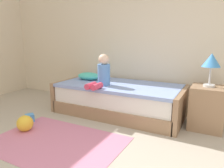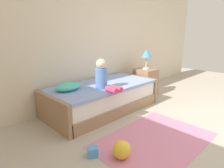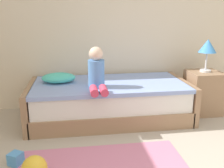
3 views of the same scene
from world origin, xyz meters
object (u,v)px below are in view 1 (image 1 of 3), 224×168
bed (119,99)px  toy_block (30,118)px  table_lamp (211,62)px  nightstand (207,108)px  pillow (89,76)px  toy_ball (25,123)px  child_figure (102,73)px

bed → toy_block: size_ratio=18.29×
bed → table_lamp: 1.52m
nightstand → pillow: size_ratio=1.36×
pillow → bed: bearing=-8.6°
pillow → toy_block: (-0.37, -1.08, -0.51)m
nightstand → toy_block: (-2.38, -0.98, -0.24)m
bed → table_lamp: size_ratio=4.69×
toy_ball → toy_block: 0.34m
bed → toy_ball: 1.49m
toy_block → nightstand: bearing=22.4°
child_figure → toy_ball: size_ratio=2.33×
child_figure → pillow: bearing=145.4°
table_lamp → nightstand: bearing=0.0°
nightstand → table_lamp: size_ratio=1.33×
pillow → toy_ball: (-0.16, -1.34, -0.46)m
nightstand → table_lamp: table_lamp is taller
bed → pillow: (-0.66, 0.10, 0.32)m
nightstand → toy_ball: size_ratio=2.74×
table_lamp → pillow: size_ratio=1.02×
table_lamp → toy_ball: 2.63m
nightstand → child_figure: size_ratio=1.18×
bed → toy_block: bed is taller
nightstand → pillow: 2.03m
nightstand → toy_block: nightstand is taller
bed → toy_ball: bed is taller
nightstand → table_lamp: bearing=0.0°
table_lamp → toy_block: (-2.38, -0.98, -0.88)m
toy_ball → bed: bearing=56.6°
bed → table_lamp: table_lamp is taller
table_lamp → pillow: bearing=177.4°
bed → child_figure: bearing=-128.9°
bed → nightstand: 1.35m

